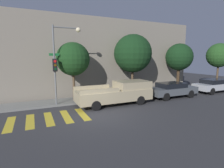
% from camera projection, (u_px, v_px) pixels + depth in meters
% --- Properties ---
extents(ground_plane, '(60.00, 60.00, 0.00)m').
position_uv_depth(ground_plane, '(98.00, 116.00, 10.74)').
color(ground_plane, '#333335').
extents(sidewalk, '(26.00, 2.09, 0.14)m').
position_uv_depth(sidewalk, '(80.00, 100.00, 14.55)').
color(sidewalk, slate).
rests_on(sidewalk, ground).
extents(building_row, '(26.00, 6.00, 7.25)m').
position_uv_depth(building_row, '(69.00, 57.00, 18.01)').
color(building_row, gray).
rests_on(building_row, ground).
extents(crosswalk, '(4.49, 2.60, 0.00)m').
position_uv_depth(crosswalk, '(49.00, 119.00, 10.32)').
color(crosswalk, gold).
rests_on(crosswalk, ground).
extents(traffic_light_pole, '(2.33, 0.56, 5.85)m').
position_uv_depth(traffic_light_pole, '(60.00, 56.00, 12.57)').
color(traffic_light_pole, slate).
rests_on(traffic_light_pole, ground).
extents(pickup_truck, '(5.78, 2.10, 1.74)m').
position_uv_depth(pickup_truck, '(118.00, 93.00, 13.48)').
color(pickup_truck, tan).
rests_on(pickup_truck, ground).
extents(sedan_near_corner, '(4.54, 1.87, 1.35)m').
position_uv_depth(sedan_near_corner, '(172.00, 89.00, 15.74)').
color(sedan_near_corner, '#4C5156').
rests_on(sedan_near_corner, ground).
extents(sedan_middle, '(4.48, 1.83, 1.37)m').
position_uv_depth(sedan_middle, '(214.00, 85.00, 18.07)').
color(sedan_middle, '#B7BABF').
rests_on(sedan_middle, ground).
extents(tree_near_corner, '(2.65, 2.65, 4.78)m').
position_uv_depth(tree_near_corner, '(73.00, 59.00, 13.83)').
color(tree_near_corner, brown).
rests_on(tree_near_corner, ground).
extents(tree_midblock, '(3.48, 3.48, 5.68)m').
position_uv_depth(tree_midblock, '(133.00, 54.00, 16.01)').
color(tree_midblock, brown).
rests_on(tree_midblock, ground).
extents(tree_far_end, '(2.81, 2.81, 5.04)m').
position_uv_depth(tree_far_end, '(179.00, 57.00, 18.40)').
color(tree_far_end, '#42301E').
rests_on(tree_far_end, ground).
extents(tree_behind_truck, '(2.88, 2.88, 5.28)m').
position_uv_depth(tree_behind_truck, '(219.00, 55.00, 20.99)').
color(tree_behind_truck, brown).
rests_on(tree_behind_truck, ground).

